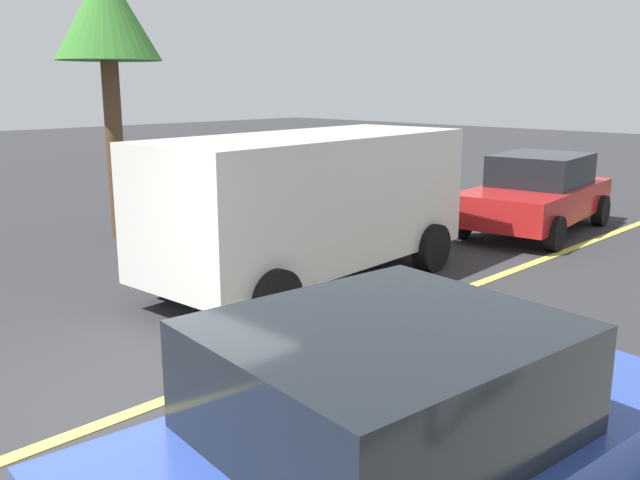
{
  "coord_description": "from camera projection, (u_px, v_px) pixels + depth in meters",
  "views": [
    {
      "loc": [
        -2.52,
        -5.18,
        2.9
      ],
      "look_at": [
        2.7,
        0.01,
        1.21
      ],
      "focal_mm": 38.19,
      "sensor_mm": 36.0,
      "label": 1
    }
  ],
  "objects": [
    {
      "name": "ground_plane",
      "position": [
        104.0,
        424.0,
        5.95
      ],
      "size": [
        80.0,
        80.0,
        0.0
      ],
      "primitive_type": "plane",
      "color": "#2D2D30"
    },
    {
      "name": "lane_marking_centre",
      "position": [
        339.0,
        336.0,
        8.03
      ],
      "size": [
        28.0,
        0.16,
        0.01
      ],
      "primitive_type": "cube",
      "color": "#E0D14C"
    },
    {
      "name": "car_blue_crossing",
      "position": [
        401.0,
        446.0,
        4.03
      ],
      "size": [
        4.16,
        2.45,
        1.61
      ],
      "color": "#2D479E",
      "rests_on": "ground_plane"
    },
    {
      "name": "tree_left_verge",
      "position": [
        106.0,
        19.0,
        12.31
      ],
      "size": [
        1.92,
        1.92,
        5.03
      ],
      "color": "#513823",
      "rests_on": "ground_plane"
    },
    {
      "name": "white_van",
      "position": [
        311.0,
        199.0,
        9.93
      ],
      "size": [
        5.32,
        2.54,
        2.2
      ],
      "color": "silver",
      "rests_on": "ground_plane"
    },
    {
      "name": "car_red_approaching",
      "position": [
        537.0,
        193.0,
        13.62
      ],
      "size": [
        4.39,
        2.46,
        1.54
      ],
      "color": "red",
      "rests_on": "ground_plane"
    }
  ]
}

